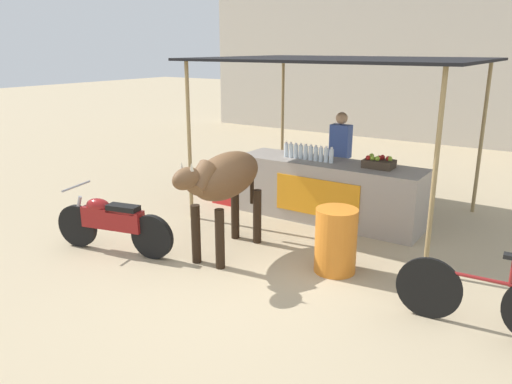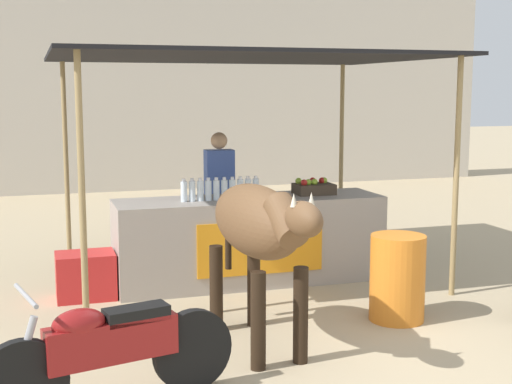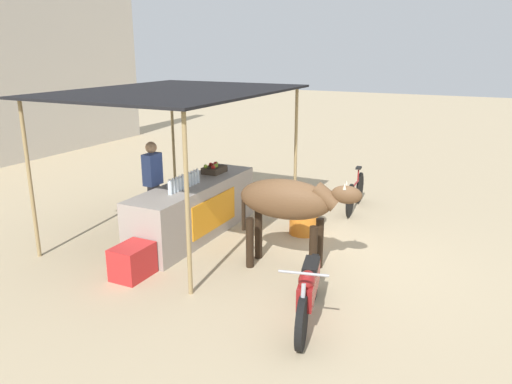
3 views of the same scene
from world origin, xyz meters
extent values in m
plane|color=tan|center=(0.00, 0.00, 0.00)|extent=(60.00, 60.00, 0.00)
cube|color=beige|center=(0.00, 10.09, 2.94)|extent=(16.00, 0.50, 5.87)
cube|color=#9E9389|center=(0.00, 2.20, 0.48)|extent=(3.00, 0.80, 0.96)
cube|color=orange|center=(0.00, 1.79, 0.48)|extent=(1.40, 0.02, 0.58)
cube|color=black|center=(0.00, 2.50, 2.52)|extent=(4.20, 3.20, 0.04)
cylinder|color=#997F51|center=(-1.89, 1.06, 1.26)|extent=(0.06, 0.06, 2.52)
cylinder|color=#997F51|center=(1.89, 1.06, 1.26)|extent=(0.06, 0.06, 2.52)
cylinder|color=#997F51|center=(-1.89, 3.94, 1.26)|extent=(0.06, 0.06, 2.52)
cylinder|color=#997F51|center=(1.89, 3.94, 1.26)|extent=(0.06, 0.06, 2.52)
cylinder|color=silver|center=(-0.76, 2.15, 1.07)|extent=(0.07, 0.07, 0.22)
cylinder|color=white|center=(-0.76, 2.15, 1.19)|extent=(0.04, 0.04, 0.03)
cylinder|color=silver|center=(-0.67, 2.15, 1.07)|extent=(0.07, 0.07, 0.22)
cylinder|color=white|center=(-0.67, 2.15, 1.19)|extent=(0.04, 0.04, 0.03)
cylinder|color=silver|center=(-0.57, 2.15, 1.07)|extent=(0.07, 0.07, 0.22)
cylinder|color=white|center=(-0.57, 2.15, 1.19)|extent=(0.04, 0.04, 0.03)
cylinder|color=silver|center=(-0.48, 2.15, 1.07)|extent=(0.07, 0.07, 0.22)
cylinder|color=white|center=(-0.48, 2.15, 1.19)|extent=(0.04, 0.04, 0.03)
cylinder|color=silver|center=(-0.39, 2.15, 1.07)|extent=(0.07, 0.07, 0.22)
cylinder|color=white|center=(-0.39, 2.15, 1.19)|extent=(0.04, 0.04, 0.03)
cylinder|color=silver|center=(-0.30, 2.15, 1.07)|extent=(0.07, 0.07, 0.22)
cylinder|color=white|center=(-0.30, 2.15, 1.19)|extent=(0.04, 0.04, 0.03)
cylinder|color=silver|center=(-0.21, 2.15, 1.07)|extent=(0.07, 0.07, 0.22)
cylinder|color=white|center=(-0.21, 2.15, 1.19)|extent=(0.04, 0.04, 0.03)
cylinder|color=silver|center=(-0.12, 2.15, 1.07)|extent=(0.07, 0.07, 0.22)
cylinder|color=white|center=(-0.12, 2.15, 1.19)|extent=(0.04, 0.04, 0.03)
cylinder|color=silver|center=(-0.03, 2.15, 1.07)|extent=(0.07, 0.07, 0.22)
cylinder|color=white|center=(-0.03, 2.15, 1.19)|extent=(0.04, 0.04, 0.03)
cylinder|color=silver|center=(0.06, 2.15, 1.07)|extent=(0.07, 0.07, 0.22)
cylinder|color=white|center=(0.06, 2.15, 1.19)|extent=(0.04, 0.04, 0.03)
cube|color=#3F3326|center=(0.79, 2.25, 1.02)|extent=(0.44, 0.32, 0.12)
sphere|color=#B21E19|center=(0.64, 2.18, 1.11)|extent=(0.08, 0.08, 0.08)
sphere|color=#8CB22D|center=(0.78, 2.20, 1.11)|extent=(0.08, 0.08, 0.08)
sphere|color=#8CB22D|center=(0.70, 2.20, 1.11)|extent=(0.08, 0.08, 0.08)
sphere|color=#B21E19|center=(0.78, 2.27, 1.11)|extent=(0.08, 0.08, 0.08)
sphere|color=#B21E19|center=(0.91, 2.30, 1.11)|extent=(0.08, 0.08, 0.08)
sphere|color=#B21E19|center=(0.81, 2.34, 1.11)|extent=(0.08, 0.08, 0.08)
sphere|color=#8CB22D|center=(0.93, 2.30, 1.11)|extent=(0.08, 0.08, 0.08)
sphere|color=#8CB22D|center=(0.63, 2.34, 1.11)|extent=(0.08, 0.08, 0.08)
cylinder|color=#383842|center=(-0.15, 2.95, 0.44)|extent=(0.22, 0.22, 0.88)
cube|color=#3F59A5|center=(-0.15, 2.95, 1.16)|extent=(0.34, 0.20, 0.56)
sphere|color=tan|center=(-0.15, 2.95, 1.55)|extent=(0.20, 0.20, 0.20)
cube|color=red|center=(-1.82, 2.10, 0.24)|extent=(0.60, 0.44, 0.48)
cylinder|color=orange|center=(0.93, 0.50, 0.41)|extent=(0.52, 0.52, 0.82)
ellipsoid|color=brown|center=(-0.54, 0.25, 1.08)|extent=(0.64, 1.44, 0.60)
cylinder|color=black|center=(-0.32, -0.22, 0.39)|extent=(0.12, 0.12, 0.78)
cylinder|color=black|center=(-0.68, -0.25, 0.39)|extent=(0.12, 0.12, 0.78)
cylinder|color=black|center=(-0.40, 0.76, 0.39)|extent=(0.12, 0.12, 0.78)
cylinder|color=black|center=(-0.77, 0.72, 0.39)|extent=(0.12, 0.12, 0.78)
cylinder|color=brown|center=(-0.49, -0.34, 1.19)|extent=(0.28, 0.47, 0.41)
ellipsoid|color=brown|center=(-0.47, -0.64, 1.25)|extent=(0.26, 0.46, 0.26)
cone|color=beige|center=(-0.40, -0.61, 1.39)|extent=(0.05, 0.05, 0.10)
cone|color=beige|center=(-0.54, -0.63, 1.39)|extent=(0.05, 0.05, 0.10)
cylinder|color=black|center=(-0.60, 0.91, 0.81)|extent=(0.06, 0.06, 0.60)
cylinder|color=black|center=(-2.42, -0.75, 0.30)|extent=(0.60, 0.21, 0.60)
cylinder|color=black|center=(-1.25, -0.47, 0.30)|extent=(0.60, 0.21, 0.60)
cube|color=maroon|center=(-1.83, -0.61, 0.48)|extent=(0.92, 0.38, 0.28)
ellipsoid|color=maroon|center=(-2.05, -0.66, 0.64)|extent=(0.40, 0.28, 0.20)
cube|color=black|center=(-1.66, -0.57, 0.64)|extent=(0.47, 0.28, 0.10)
cylinder|color=#99999E|center=(-2.37, -0.73, 0.88)|extent=(0.15, 0.54, 0.03)
cylinder|color=#99999E|center=(-2.40, -0.74, 0.50)|extent=(0.21, 0.09, 0.49)
cylinder|color=black|center=(2.19, 0.01, 0.33)|extent=(0.66, 0.09, 0.66)
cylinder|color=maroon|center=(2.69, 0.04, 0.55)|extent=(0.85, 0.10, 0.04)
cylinder|color=maroon|center=(2.91, 0.06, 0.67)|extent=(0.03, 0.03, 0.28)
camera|label=1|loc=(3.27, -4.81, 2.70)|focal=35.00mm
camera|label=2|loc=(-2.29, -5.30, 2.17)|focal=50.00mm
camera|label=3|loc=(-7.01, -2.43, 3.23)|focal=35.00mm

